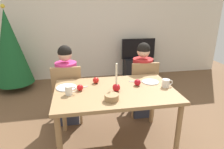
% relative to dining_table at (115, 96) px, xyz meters
% --- Properties ---
extents(ground_plane, '(7.68, 7.68, 0.00)m').
position_rel_dining_table_xyz_m(ground_plane, '(0.00, 0.00, -0.67)').
color(ground_plane, brown).
extents(back_wall, '(6.40, 0.10, 2.60)m').
position_rel_dining_table_xyz_m(back_wall, '(0.00, 2.60, 0.63)').
color(back_wall, beige).
rests_on(back_wall, ground).
extents(dining_table, '(1.40, 0.90, 0.75)m').
position_rel_dining_table_xyz_m(dining_table, '(0.00, 0.00, 0.00)').
color(dining_table, '#99754C').
rests_on(dining_table, ground).
extents(chair_left, '(0.40, 0.40, 0.90)m').
position_rel_dining_table_xyz_m(chair_left, '(-0.58, 0.61, -0.15)').
color(chair_left, '#99754C').
rests_on(chair_left, ground).
extents(chair_right, '(0.40, 0.40, 0.90)m').
position_rel_dining_table_xyz_m(chair_right, '(0.55, 0.61, -0.15)').
color(chair_right, '#99754C').
rests_on(chair_right, ground).
extents(person_left_child, '(0.30, 0.30, 1.17)m').
position_rel_dining_table_xyz_m(person_left_child, '(-0.58, 0.64, -0.10)').
color(person_left_child, '#33384C').
rests_on(person_left_child, ground).
extents(person_right_child, '(0.30, 0.30, 1.17)m').
position_rel_dining_table_xyz_m(person_right_child, '(0.55, 0.64, -0.10)').
color(person_right_child, '#33384C').
rests_on(person_right_child, ground).
extents(tv_stand, '(0.64, 0.40, 0.48)m').
position_rel_dining_table_xyz_m(tv_stand, '(1.00, 2.30, -0.43)').
color(tv_stand, black).
rests_on(tv_stand, ground).
extents(tv, '(0.79, 0.05, 0.46)m').
position_rel_dining_table_xyz_m(tv, '(1.00, 2.30, 0.04)').
color(tv, black).
rests_on(tv, tv_stand).
extents(christmas_tree, '(0.76, 0.76, 1.70)m').
position_rel_dining_table_xyz_m(christmas_tree, '(-1.72, 2.09, 0.21)').
color(christmas_tree, brown).
rests_on(christmas_tree, ground).
extents(candle_centerpiece, '(0.09, 0.09, 0.33)m').
position_rel_dining_table_xyz_m(candle_centerpiece, '(0.01, -0.04, 0.15)').
color(candle_centerpiece, red).
rests_on(candle_centerpiece, dining_table).
extents(plate_left, '(0.24, 0.24, 0.01)m').
position_rel_dining_table_xyz_m(plate_left, '(-0.56, 0.16, 0.09)').
color(plate_left, silver).
rests_on(plate_left, dining_table).
extents(plate_right, '(0.21, 0.21, 0.01)m').
position_rel_dining_table_xyz_m(plate_right, '(0.49, 0.15, 0.09)').
color(plate_right, silver).
rests_on(plate_right, dining_table).
extents(mug_left, '(0.13, 0.08, 0.10)m').
position_rel_dining_table_xyz_m(mug_left, '(-0.52, -0.04, 0.13)').
color(mug_left, silver).
rests_on(mug_left, dining_table).
extents(mug_right, '(0.14, 0.09, 0.09)m').
position_rel_dining_table_xyz_m(mug_right, '(0.62, -0.02, 0.13)').
color(mug_right, silver).
rests_on(mug_right, dining_table).
extents(fork_left, '(0.18, 0.06, 0.01)m').
position_rel_dining_table_xyz_m(fork_left, '(-0.39, 0.13, 0.09)').
color(fork_left, silver).
rests_on(fork_left, dining_table).
extents(fork_right, '(0.18, 0.05, 0.01)m').
position_rel_dining_table_xyz_m(fork_right, '(0.31, 0.20, 0.09)').
color(fork_right, silver).
rests_on(fork_right, dining_table).
extents(bowl_walnuts, '(0.15, 0.15, 0.07)m').
position_rel_dining_table_xyz_m(bowl_walnuts, '(-0.09, -0.26, 0.12)').
color(bowl_walnuts, '#99754C').
rests_on(bowl_walnuts, dining_table).
extents(apple_near_candle, '(0.07, 0.07, 0.07)m').
position_rel_dining_table_xyz_m(apple_near_candle, '(-0.40, 0.05, 0.12)').
color(apple_near_candle, red).
rests_on(apple_near_candle, dining_table).
extents(apple_by_left_plate, '(0.08, 0.08, 0.08)m').
position_rel_dining_table_xyz_m(apple_by_left_plate, '(-0.20, 0.24, 0.12)').
color(apple_by_left_plate, red).
rests_on(apple_by_left_plate, dining_table).
extents(apple_by_right_mug, '(0.08, 0.08, 0.08)m').
position_rel_dining_table_xyz_m(apple_by_right_mug, '(0.30, 0.08, 0.12)').
color(apple_by_right_mug, '#B3141E').
rests_on(apple_by_right_mug, dining_table).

